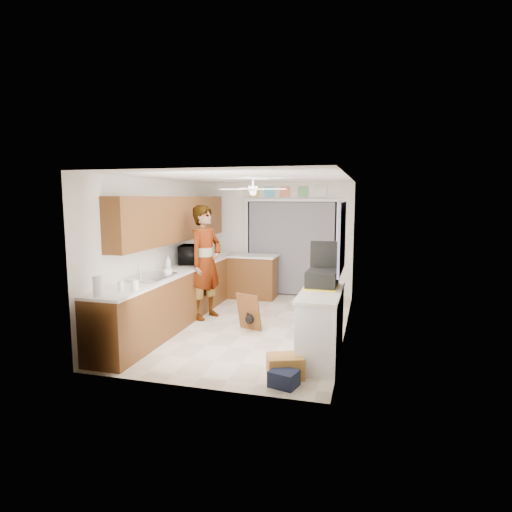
# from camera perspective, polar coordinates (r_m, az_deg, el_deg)

# --- Properties ---
(floor) EXTENTS (5.00, 5.00, 0.00)m
(floor) POSITION_cam_1_polar(r_m,az_deg,el_deg) (7.45, -0.81, -9.21)
(floor) COLOR beige
(floor) RESTS_ON ground
(ceiling) EXTENTS (5.00, 5.00, 0.00)m
(ceiling) POSITION_cam_1_polar(r_m,az_deg,el_deg) (7.13, -0.85, 10.38)
(ceiling) COLOR white
(ceiling) RESTS_ON ground
(wall_back) EXTENTS (3.20, 0.00, 3.20)m
(wall_back) POSITION_cam_1_polar(r_m,az_deg,el_deg) (9.60, 3.27, 2.25)
(wall_back) COLOR white
(wall_back) RESTS_ON ground
(wall_front) EXTENTS (3.20, 0.00, 3.20)m
(wall_front) POSITION_cam_1_polar(r_m,az_deg,el_deg) (4.86, -8.95, -3.36)
(wall_front) COLOR white
(wall_front) RESTS_ON ground
(wall_left) EXTENTS (0.00, 5.00, 5.00)m
(wall_left) POSITION_cam_1_polar(r_m,az_deg,el_deg) (7.77, -12.25, 0.76)
(wall_left) COLOR white
(wall_left) RESTS_ON ground
(wall_right) EXTENTS (0.00, 5.00, 5.00)m
(wall_right) POSITION_cam_1_polar(r_m,az_deg,el_deg) (6.92, 12.01, -0.09)
(wall_right) COLOR white
(wall_right) RESTS_ON ground
(left_base_cabinets) EXTENTS (0.60, 4.80, 0.90)m
(left_base_cabinets) POSITION_cam_1_polar(r_m,az_deg,el_deg) (7.78, -10.10, -5.16)
(left_base_cabinets) COLOR brown
(left_base_cabinets) RESTS_ON floor
(left_countertop) EXTENTS (0.62, 4.80, 0.04)m
(left_countertop) POSITION_cam_1_polar(r_m,az_deg,el_deg) (7.68, -10.12, -1.75)
(left_countertop) COLOR white
(left_countertop) RESTS_ON left_base_cabinets
(upper_cabinets) EXTENTS (0.32, 4.00, 0.80)m
(upper_cabinets) POSITION_cam_1_polar(r_m,az_deg,el_deg) (7.83, -10.65, 4.90)
(upper_cabinets) COLOR brown
(upper_cabinets) RESTS_ON wall_left
(sink_basin) EXTENTS (0.50, 0.76, 0.06)m
(sink_basin) POSITION_cam_1_polar(r_m,az_deg,el_deg) (6.80, -13.71, -2.80)
(sink_basin) COLOR silver
(sink_basin) RESTS_ON left_countertop
(faucet) EXTENTS (0.03, 0.03, 0.22)m
(faucet) POSITION_cam_1_polar(r_m,az_deg,el_deg) (6.88, -15.12, -1.93)
(faucet) COLOR silver
(faucet) RESTS_ON left_countertop
(peninsula_base) EXTENTS (1.00, 0.60, 0.90)m
(peninsula_base) POSITION_cam_1_polar(r_m,az_deg,el_deg) (9.35, -0.41, -2.85)
(peninsula_base) COLOR brown
(peninsula_base) RESTS_ON floor
(peninsula_top) EXTENTS (1.04, 0.64, 0.04)m
(peninsula_top) POSITION_cam_1_polar(r_m,az_deg,el_deg) (9.27, -0.41, 0.01)
(peninsula_top) COLOR white
(peninsula_top) RESTS_ON peninsula_base
(back_opening_recess) EXTENTS (2.00, 0.06, 2.10)m
(back_opening_recess) POSITION_cam_1_polar(r_m,az_deg,el_deg) (9.54, 4.69, 1.00)
(back_opening_recess) COLOR black
(back_opening_recess) RESTS_ON wall_back
(curtain_panel) EXTENTS (1.90, 0.03, 2.05)m
(curtain_panel) POSITION_cam_1_polar(r_m,az_deg,el_deg) (9.50, 4.65, 0.97)
(curtain_panel) COLOR slate
(curtain_panel) RESTS_ON wall_back
(door_trim_left) EXTENTS (0.06, 0.04, 2.10)m
(door_trim_left) POSITION_cam_1_polar(r_m,az_deg,el_deg) (9.75, -1.25, 1.16)
(door_trim_left) COLOR white
(door_trim_left) RESTS_ON wall_back
(door_trim_right) EXTENTS (0.06, 0.04, 2.10)m
(door_trim_right) POSITION_cam_1_polar(r_m,az_deg,el_deg) (9.38, 10.79, 0.77)
(door_trim_right) COLOR white
(door_trim_right) RESTS_ON wall_back
(door_trim_head) EXTENTS (2.10, 0.04, 0.06)m
(door_trim_head) POSITION_cam_1_polar(r_m,az_deg,el_deg) (9.44, 4.73, 7.43)
(door_trim_head) COLOR white
(door_trim_head) RESTS_ON wall_back
(header_frame_0) EXTENTS (0.22, 0.02, 0.22)m
(header_frame_0) POSITION_cam_1_polar(r_m,az_deg,el_deg) (9.66, -0.24, 8.54)
(header_frame_0) COLOR gold
(header_frame_0) RESTS_ON wall_back
(header_frame_1) EXTENTS (0.22, 0.02, 0.22)m
(header_frame_1) POSITION_cam_1_polar(r_m,az_deg,el_deg) (9.58, 1.80, 8.54)
(header_frame_1) COLOR #50B8D7
(header_frame_1) RESTS_ON wall_back
(header_frame_2) EXTENTS (0.22, 0.02, 0.22)m
(header_frame_2) POSITION_cam_1_polar(r_m,az_deg,el_deg) (9.50, 3.88, 8.53)
(header_frame_2) COLOR #DB7652
(header_frame_2) RESTS_ON wall_back
(header_frame_3) EXTENTS (0.22, 0.02, 0.22)m
(header_frame_3) POSITION_cam_1_polar(r_m,az_deg,el_deg) (9.43, 6.29, 8.51)
(header_frame_3) COLOR #60A860
(header_frame_3) RESTS_ON wall_back
(header_frame_4) EXTENTS (0.22, 0.02, 0.22)m
(header_frame_4) POSITION_cam_1_polar(r_m,az_deg,el_deg) (9.38, 8.73, 8.47)
(header_frame_4) COLOR silver
(header_frame_4) RESTS_ON wall_back
(route66_sign) EXTENTS (0.22, 0.02, 0.26)m
(route66_sign) POSITION_cam_1_polar(r_m,az_deg,el_deg) (9.76, -2.25, 8.52)
(route66_sign) COLOR silver
(route66_sign) RESTS_ON wall_back
(right_counter_base) EXTENTS (0.50, 1.40, 0.90)m
(right_counter_base) POSITION_cam_1_polar(r_m,az_deg,el_deg) (5.94, 8.70, -9.23)
(right_counter_base) COLOR white
(right_counter_base) RESTS_ON floor
(right_counter_top) EXTENTS (0.54, 1.44, 0.04)m
(right_counter_top) POSITION_cam_1_polar(r_m,az_deg,el_deg) (5.82, 8.70, -4.80)
(right_counter_top) COLOR white
(right_counter_top) RESTS_ON right_counter_base
(abstract_painting) EXTENTS (0.03, 1.15, 0.95)m
(abstract_painting) POSITION_cam_1_polar(r_m,az_deg,el_deg) (5.89, 11.39, 2.47)
(abstract_painting) COLOR #FF5DD3
(abstract_painting) RESTS_ON wall_right
(ceiling_fan) EXTENTS (1.14, 1.14, 0.24)m
(ceiling_fan) POSITION_cam_1_polar(r_m,az_deg,el_deg) (7.32, -0.41, 8.91)
(ceiling_fan) COLOR white
(ceiling_fan) RESTS_ON ceiling
(microwave) EXTENTS (0.57, 0.71, 0.34)m
(microwave) POSITION_cam_1_polar(r_m,az_deg,el_deg) (8.17, -8.54, 0.22)
(microwave) COLOR black
(microwave) RESTS_ON left_countertop
(soap_bottle) EXTENTS (0.12, 0.12, 0.26)m
(soap_bottle) POSITION_cam_1_polar(r_m,az_deg,el_deg) (7.52, -11.62, -0.86)
(soap_bottle) COLOR silver
(soap_bottle) RESTS_ON left_countertop
(cup) EXTENTS (0.16, 0.16, 0.10)m
(cup) POSITION_cam_1_polar(r_m,az_deg,el_deg) (7.00, -11.65, -2.15)
(cup) COLOR white
(cup) RESTS_ON left_countertop
(jar_a) EXTENTS (0.10, 0.10, 0.14)m
(jar_a) POSITION_cam_1_polar(r_m,az_deg,el_deg) (6.02, -15.81, -3.74)
(jar_a) COLOR silver
(jar_a) RESTS_ON left_countertop
(jar_b) EXTENTS (0.11, 0.11, 0.12)m
(jar_b) POSITION_cam_1_polar(r_m,az_deg,el_deg) (6.08, -17.57, -3.76)
(jar_b) COLOR silver
(jar_b) RESTS_ON left_countertop
(paper_towel_roll) EXTENTS (0.13, 0.13, 0.26)m
(paper_towel_roll) POSITION_cam_1_polar(r_m,az_deg,el_deg) (5.78, -20.37, -3.80)
(paper_towel_roll) COLOR white
(paper_towel_roll) RESTS_ON left_countertop
(suitcase) EXTENTS (0.42, 0.55, 0.23)m
(suitcase) POSITION_cam_1_polar(r_m,az_deg,el_deg) (6.04, 8.81, -3.01)
(suitcase) COLOR black
(suitcase) RESTS_ON right_counter_top
(suitcase_rim) EXTENTS (0.45, 0.59, 0.02)m
(suitcase_rim) POSITION_cam_1_polar(r_m,az_deg,el_deg) (6.07, 8.79, -4.03)
(suitcase_rim) COLOR yellow
(suitcase_rim) RESTS_ON suitcase
(suitcase_lid) EXTENTS (0.42, 0.04, 0.50)m
(suitcase_lid) POSITION_cam_1_polar(r_m,az_deg,el_deg) (6.29, 9.15, -0.28)
(suitcase_lid) COLOR black
(suitcase_lid) RESTS_ON suitcase
(cardboard_box) EXTENTS (0.52, 0.46, 0.27)m
(cardboard_box) POSITION_cam_1_polar(r_m,az_deg,el_deg) (5.41, 3.91, -14.45)
(cardboard_box) COLOR #A67E34
(cardboard_box) RESTS_ON floor
(navy_crate) EXTENTS (0.37, 0.33, 0.19)m
(navy_crate) POSITION_cam_1_polar(r_m,az_deg,el_deg) (5.18, 3.73, -15.98)
(navy_crate) COLOR black
(navy_crate) RESTS_ON floor
(cabinet_door_panel) EXTENTS (0.45, 0.29, 0.62)m
(cabinet_door_panel) POSITION_cam_1_polar(r_m,az_deg,el_deg) (7.09, -0.96, -7.46)
(cabinet_door_panel) COLOR brown
(cabinet_door_panel) RESTS_ON floor
(man) EXTENTS (0.71, 0.87, 2.05)m
(man) POSITION_cam_1_polar(r_m,az_deg,el_deg) (7.74, -6.73, -0.82)
(man) COLOR white
(man) RESTS_ON floor
(dog) EXTENTS (0.34, 0.60, 0.44)m
(dog) POSITION_cam_1_polar(r_m,az_deg,el_deg) (7.37, -0.60, -7.60)
(dog) COLOR black
(dog) RESTS_ON floor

